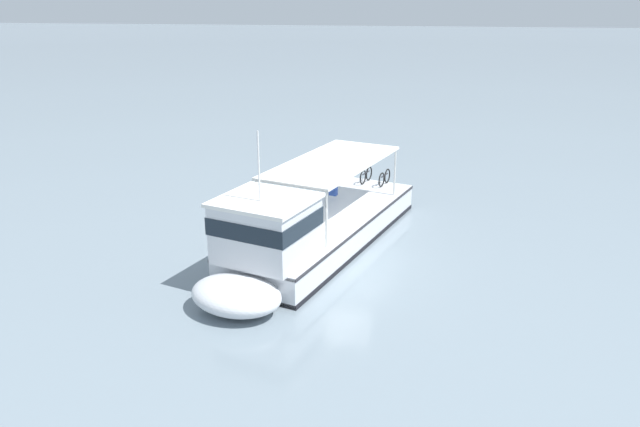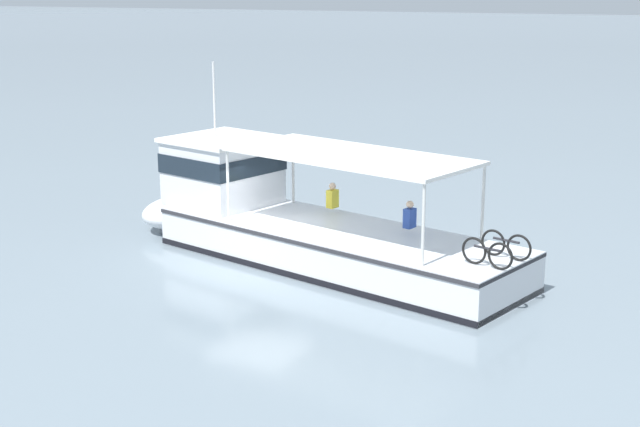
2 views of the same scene
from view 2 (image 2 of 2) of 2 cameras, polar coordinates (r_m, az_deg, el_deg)
The scene contains 2 objects.
ground_plane at distance 25.34m, azimuth -3.93°, elevation -3.22°, with size 400.00×400.00×0.00m, color gray.
ferry_main at distance 25.90m, azimuth -1.72°, elevation -0.46°, with size 13.06×6.52×5.32m.
Camera 2 is at (-11.36, 21.32, 7.63)m, focal length 51.32 mm.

